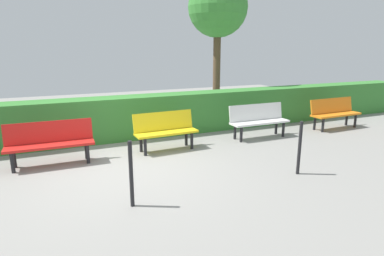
# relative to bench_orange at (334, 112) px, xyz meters

# --- Properties ---
(ground_plane) EXTENTS (22.30, 22.30, 0.00)m
(ground_plane) POSITION_rel_bench_orange_xyz_m (6.28, 0.71, -0.48)
(ground_plane) COLOR gray
(bench_orange) EXTENTS (1.59, 0.50, 0.86)m
(bench_orange) POSITION_rel_bench_orange_xyz_m (0.00, 0.00, 0.00)
(bench_orange) COLOR orange
(bench_orange) RESTS_ON ground_plane
(bench_white) EXTENTS (1.59, 0.48, 0.86)m
(bench_white) POSITION_rel_bench_orange_xyz_m (2.58, -0.06, 0.00)
(bench_white) COLOR white
(bench_white) RESTS_ON ground_plane
(bench_yellow) EXTENTS (1.44, 0.52, 0.86)m
(bench_yellow) POSITION_rel_bench_orange_xyz_m (5.14, -0.04, -0.00)
(bench_yellow) COLOR yellow
(bench_yellow) RESTS_ON ground_plane
(bench_red) EXTENTS (1.65, 0.48, 0.86)m
(bench_red) POSITION_rel_bench_orange_xyz_m (7.54, -0.04, 0.00)
(bench_red) COLOR red
(bench_red) RESTS_ON ground_plane
(hedge_row) EXTENTS (18.30, 0.73, 1.08)m
(hedge_row) POSITION_rel_bench_orange_xyz_m (5.15, -1.37, 0.06)
(hedge_row) COLOR #387F33
(hedge_row) RESTS_ON ground_plane
(tree_near) EXTENTS (1.98, 1.98, 4.58)m
(tree_near) POSITION_rel_bench_orange_xyz_m (2.12, -3.27, 3.06)
(tree_near) COLOR brown
(tree_near) RESTS_ON ground_plane
(railing_post_mid) EXTENTS (0.06, 0.06, 1.00)m
(railing_post_mid) POSITION_rel_bench_orange_xyz_m (3.39, 2.37, 0.02)
(railing_post_mid) COLOR black
(railing_post_mid) RESTS_ON ground_plane
(railing_post_far) EXTENTS (0.06, 0.06, 1.00)m
(railing_post_far) POSITION_rel_bench_orange_xyz_m (6.50, 2.37, 0.02)
(railing_post_far) COLOR black
(railing_post_far) RESTS_ON ground_plane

